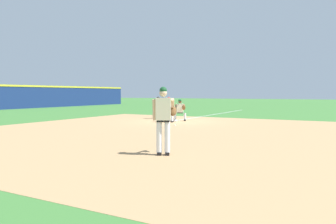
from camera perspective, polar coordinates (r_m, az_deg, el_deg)
The scene contains 9 objects.
ground_plane at distance 19.66m, azimuth 0.88°, elevation -1.62°, with size 160.00×160.00×0.00m, color #3D7533.
infield_dirt_patch at distance 14.29m, azimuth 0.35°, elevation -3.46°, with size 18.00×18.00×0.01m, color tan.
foul_line_stripe at distance 26.41m, azimuth 8.33°, elevation -0.37°, with size 14.77×0.10×0.00m, color white.
first_base_bag at distance 19.66m, azimuth 0.88°, elevation -1.49°, with size 0.38×0.38×0.09m, color white.
baseball at distance 16.81m, azimuth 1.23°, elevation -2.33°, with size 0.07×0.07×0.07m, color white.
pitcher at distance 8.85m, azimuth -0.72°, elevation -0.77°, with size 0.83×0.59×1.86m.
first_baseman at distance 19.79m, azimuth 2.15°, elevation 0.54°, with size 0.84×0.98×1.34m.
baserunner at distance 18.94m, azimuth 0.13°, elevation 0.60°, with size 0.49×0.63×1.46m.
umpire at distance 21.49m, azimuth -1.73°, elevation 0.92°, with size 0.63×0.68×1.46m.
Camera 1 is at (-17.36, -9.08, 1.69)m, focal length 35.00 mm.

